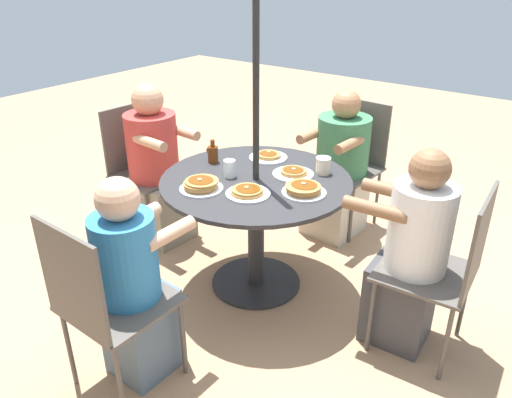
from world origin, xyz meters
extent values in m
plane|color=tan|center=(0.00, 0.00, 0.00)|extent=(12.00, 12.00, 0.00)
cylinder|color=#28282B|center=(0.00, 0.00, 0.01)|extent=(0.59, 0.59, 0.01)
cylinder|color=#28282B|center=(0.00, 0.00, 0.37)|extent=(0.10, 0.10, 0.73)
cylinder|color=#28282B|center=(0.00, 0.00, 0.75)|extent=(1.16, 1.16, 0.03)
cylinder|color=black|center=(0.00, 0.00, 1.10)|extent=(0.04, 0.04, 2.20)
cylinder|color=#514C47|center=(0.84, -0.26, 0.23)|extent=(0.02, 0.02, 0.47)
cylinder|color=#514C47|center=(0.87, 0.13, 0.23)|extent=(0.02, 0.02, 0.47)
cylinder|color=#514C47|center=(1.23, -0.29, 0.23)|extent=(0.02, 0.02, 0.47)
cylinder|color=#514C47|center=(1.26, 0.10, 0.23)|extent=(0.02, 0.02, 0.47)
cube|color=#514C47|center=(1.05, -0.08, 0.48)|extent=(0.50, 0.50, 0.02)
cube|color=#514C47|center=(1.27, -0.09, 0.73)|extent=(0.05, 0.44, 0.49)
cube|color=gray|center=(0.94, -0.07, 0.23)|extent=(0.41, 0.38, 0.47)
cylinder|color=#B73833|center=(0.99, -0.07, 0.72)|extent=(0.37, 0.37, 0.50)
sphere|color=tan|center=(0.99, -0.07, 1.07)|extent=(0.22, 0.22, 0.22)
cylinder|color=tan|center=(0.80, -0.21, 0.84)|extent=(0.29, 0.09, 0.07)
cylinder|color=tan|center=(0.82, 0.09, 0.84)|extent=(0.29, 0.09, 0.07)
cylinder|color=#514C47|center=(0.21, 0.85, 0.23)|extent=(0.02, 0.02, 0.47)
cylinder|color=#514C47|center=(-0.18, 0.86, 0.23)|extent=(0.02, 0.02, 0.47)
cylinder|color=#514C47|center=(0.22, 1.25, 0.23)|extent=(0.02, 0.02, 0.47)
cylinder|color=#514C47|center=(-0.17, 1.25, 0.23)|extent=(0.02, 0.02, 0.47)
cube|color=#514C47|center=(0.02, 1.05, 0.48)|extent=(0.47, 0.47, 0.02)
cube|color=#514C47|center=(0.03, 1.28, 0.73)|extent=(0.44, 0.03, 0.49)
cube|color=slate|center=(0.02, 0.95, 0.23)|extent=(0.29, 0.32, 0.47)
cylinder|color=teal|center=(0.02, 0.99, 0.69)|extent=(0.30, 0.30, 0.45)
sphere|color=#DBA884|center=(0.02, 0.99, 1.01)|extent=(0.20, 0.20, 0.20)
cylinder|color=#DBA884|center=(0.14, 0.82, 0.80)|extent=(0.08, 0.29, 0.07)
cylinder|color=#DBA884|center=(-0.11, 0.82, 0.80)|extent=(0.08, 0.29, 0.07)
cylinder|color=#514C47|center=(-0.87, 0.14, 0.23)|extent=(0.02, 0.02, 0.47)
cylinder|color=#514C47|center=(-0.84, -0.25, 0.23)|extent=(0.02, 0.02, 0.47)
cylinder|color=#514C47|center=(-1.26, 0.12, 0.23)|extent=(0.02, 0.02, 0.47)
cylinder|color=#514C47|center=(-1.24, -0.28, 0.23)|extent=(0.02, 0.02, 0.47)
cube|color=#514C47|center=(-1.05, -0.07, 0.48)|extent=(0.49, 0.49, 0.02)
cube|color=#514C47|center=(-1.27, -0.08, 0.73)|extent=(0.05, 0.44, 0.49)
cube|color=#3D3D42|center=(-0.94, -0.06, 0.23)|extent=(0.36, 0.33, 0.47)
cylinder|color=white|center=(-0.99, -0.06, 0.71)|extent=(0.32, 0.32, 0.49)
sphere|color=brown|center=(-0.99, -0.06, 1.05)|extent=(0.20, 0.20, 0.20)
cylinder|color=brown|center=(-0.80, 0.08, 0.83)|extent=(0.34, 0.09, 0.07)
cylinder|color=brown|center=(-0.78, -0.18, 0.83)|extent=(0.34, 0.09, 0.07)
cylinder|color=#514C47|center=(-0.26, -0.84, 0.23)|extent=(0.02, 0.02, 0.47)
cylinder|color=#514C47|center=(0.13, -0.87, 0.23)|extent=(0.02, 0.02, 0.47)
cylinder|color=#514C47|center=(-0.29, -1.23, 0.23)|extent=(0.02, 0.02, 0.47)
cylinder|color=#514C47|center=(0.11, -1.26, 0.23)|extent=(0.02, 0.02, 0.47)
cube|color=#514C47|center=(-0.08, -1.05, 0.48)|extent=(0.49, 0.49, 0.02)
cube|color=#514C47|center=(-0.09, -1.27, 0.73)|extent=(0.44, 0.05, 0.49)
cube|color=beige|center=(-0.07, -0.93, 0.23)|extent=(0.40, 0.44, 0.47)
cylinder|color=#38754C|center=(-0.07, -0.99, 0.69)|extent=(0.39, 0.39, 0.45)
sphere|color=#A3704C|center=(-0.07, -0.99, 1.01)|extent=(0.21, 0.21, 0.21)
cylinder|color=#A3704C|center=(-0.22, -0.79, 0.79)|extent=(0.09, 0.30, 0.07)
cylinder|color=#A3704C|center=(0.10, -0.82, 0.79)|extent=(0.09, 0.30, 0.07)
cylinder|color=white|center=(0.14, -0.32, 0.76)|extent=(0.25, 0.25, 0.01)
cylinder|color=#AD7A3D|center=(0.14, -0.32, 0.77)|extent=(0.15, 0.15, 0.01)
cylinder|color=#AD7A3D|center=(0.14, -0.33, 0.78)|extent=(0.16, 0.16, 0.01)
ellipsoid|color=brown|center=(0.14, -0.32, 0.79)|extent=(0.12, 0.11, 0.00)
cube|color=#F4E084|center=(0.14, -0.33, 0.80)|extent=(0.03, 0.03, 0.01)
cylinder|color=white|center=(-0.34, 0.00, 0.76)|extent=(0.25, 0.25, 0.01)
cylinder|color=#AD7A3D|center=(-0.33, 0.00, 0.77)|extent=(0.19, 0.19, 0.01)
cylinder|color=#AD7A3D|center=(-0.34, 0.00, 0.78)|extent=(0.19, 0.19, 0.01)
cylinder|color=#AD7A3D|center=(-0.34, 0.01, 0.79)|extent=(0.20, 0.20, 0.01)
cylinder|color=#AD7A3D|center=(-0.34, 0.01, 0.80)|extent=(0.20, 0.20, 0.01)
ellipsoid|color=brown|center=(-0.34, 0.00, 0.81)|extent=(0.15, 0.14, 0.00)
cube|color=#F4E084|center=(-0.33, 0.00, 0.82)|extent=(0.03, 0.03, 0.01)
cylinder|color=white|center=(-0.09, 0.20, 0.76)|extent=(0.25, 0.25, 0.01)
cylinder|color=#AD7A3D|center=(-0.09, 0.21, 0.77)|extent=(0.19, 0.19, 0.01)
cylinder|color=#AD7A3D|center=(-0.09, 0.20, 0.79)|extent=(0.17, 0.17, 0.01)
ellipsoid|color=brown|center=(-0.09, 0.20, 0.80)|extent=(0.14, 0.13, 0.00)
cube|color=#F4E084|center=(-0.09, 0.20, 0.80)|extent=(0.03, 0.03, 0.01)
cylinder|color=white|center=(-0.15, -0.18, 0.76)|extent=(0.25, 0.25, 0.01)
cylinder|color=#AD7A3D|center=(-0.15, -0.19, 0.77)|extent=(0.16, 0.16, 0.01)
cylinder|color=#AD7A3D|center=(-0.15, -0.19, 0.78)|extent=(0.16, 0.16, 0.01)
ellipsoid|color=brown|center=(-0.15, -0.18, 0.79)|extent=(0.13, 0.12, 0.00)
cube|color=#F4E084|center=(-0.15, -0.18, 0.80)|extent=(0.03, 0.03, 0.01)
cylinder|color=white|center=(0.16, 0.31, 0.76)|extent=(0.25, 0.25, 0.01)
cylinder|color=#AD7A3D|center=(0.17, 0.31, 0.77)|extent=(0.19, 0.19, 0.01)
cylinder|color=#AD7A3D|center=(0.16, 0.31, 0.79)|extent=(0.19, 0.19, 0.01)
cylinder|color=#AD7A3D|center=(0.16, 0.31, 0.80)|extent=(0.19, 0.19, 0.01)
cylinder|color=#AD7A3D|center=(0.16, 0.31, 0.81)|extent=(0.19, 0.19, 0.01)
ellipsoid|color=brown|center=(0.16, 0.31, 0.82)|extent=(0.15, 0.14, 0.00)
cube|color=#F4E084|center=(0.16, 0.32, 0.82)|extent=(0.03, 0.03, 0.01)
cylinder|color=#602D0F|center=(0.39, -0.05, 0.81)|extent=(0.07, 0.07, 0.11)
cylinder|color=#602D0F|center=(0.39, -0.05, 0.89)|extent=(0.03, 0.03, 0.05)
torus|color=#602D0F|center=(0.42, -0.05, 0.83)|extent=(0.05, 0.01, 0.05)
cylinder|color=beige|center=(-0.28, -0.31, 0.81)|extent=(0.09, 0.09, 0.10)
cylinder|color=white|center=(-0.28, -0.31, 0.86)|extent=(0.09, 0.09, 0.01)
cylinder|color=silver|center=(0.15, 0.07, 0.81)|extent=(0.07, 0.07, 0.11)
camera|label=1|loc=(-1.64, 2.21, 1.97)|focal=35.00mm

